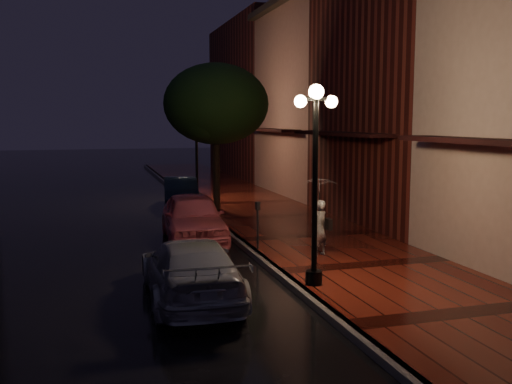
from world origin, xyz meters
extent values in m
plane|color=black|center=(0.00, 0.00, 0.00)|extent=(120.00, 120.00, 0.00)
cube|color=#46120C|center=(2.25, 0.00, 0.07)|extent=(4.50, 60.00, 0.15)
cube|color=#595451|center=(0.00, 0.00, 0.07)|extent=(0.25, 60.00, 0.15)
cube|color=#511914|center=(7.00, 2.00, 5.50)|extent=(5.00, 8.00, 11.00)
cube|color=#8C5951|center=(7.00, 10.00, 4.50)|extent=(5.00, 8.00, 9.00)
cube|color=#511914|center=(7.00, 20.00, 5.00)|extent=(5.00, 12.00, 10.00)
cylinder|color=black|center=(0.35, -5.00, 2.15)|extent=(0.12, 0.12, 4.00)
cylinder|color=black|center=(0.35, -5.00, 0.30)|extent=(0.36, 0.36, 0.30)
cube|color=black|center=(0.35, -5.00, 4.15)|extent=(0.70, 0.08, 0.08)
sphere|color=#FFD899|center=(0.35, -5.00, 4.30)|extent=(0.32, 0.32, 0.32)
sphere|color=#FFD899|center=(0.00, -5.00, 4.10)|extent=(0.26, 0.26, 0.26)
sphere|color=#FFD899|center=(0.70, -5.00, 4.10)|extent=(0.26, 0.26, 0.26)
cylinder|color=black|center=(0.35, 9.00, 2.15)|extent=(0.12, 0.12, 4.00)
cylinder|color=black|center=(0.35, 9.00, 0.30)|extent=(0.36, 0.36, 0.30)
cube|color=black|center=(0.35, 9.00, 4.15)|extent=(0.70, 0.08, 0.08)
sphere|color=#FFD899|center=(0.35, 9.00, 4.30)|extent=(0.32, 0.32, 0.32)
sphere|color=#FFD899|center=(0.00, 9.00, 4.10)|extent=(0.26, 0.26, 0.26)
sphere|color=#FFD899|center=(0.70, 9.00, 4.10)|extent=(0.26, 0.26, 0.26)
cylinder|color=black|center=(0.60, 6.00, 1.75)|extent=(0.28, 0.28, 3.20)
ellipsoid|color=black|center=(0.60, 6.00, 4.35)|extent=(4.16, 4.16, 3.20)
sphere|color=black|center=(1.30, 6.60, 3.75)|extent=(1.80, 1.80, 1.80)
sphere|color=black|center=(0.00, 5.30, 3.85)|extent=(1.80, 1.80, 1.80)
imported|color=#D05561|center=(-1.27, 0.83, 0.75)|extent=(2.02, 4.49, 1.50)
imported|color=black|center=(-0.60, 7.67, 0.65)|extent=(1.82, 4.08, 1.30)
imported|color=#9C9BA2|center=(-2.33, -4.88, 0.65)|extent=(1.91, 4.49, 1.29)
imported|color=silver|center=(1.48, -2.54, 0.89)|extent=(0.64, 0.54, 1.48)
imported|color=silver|center=(1.48, -2.54, 1.83)|extent=(0.86, 0.88, 0.79)
cylinder|color=black|center=(1.48, -2.54, 1.24)|extent=(0.02, 0.02, 1.19)
cube|color=black|center=(1.73, -2.59, 0.99)|extent=(0.12, 0.28, 0.30)
cylinder|color=black|center=(0.15, -1.35, 0.71)|extent=(0.06, 0.06, 1.11)
cube|color=black|center=(0.15, -1.35, 1.36)|extent=(0.15, 0.13, 0.22)
camera|label=1|loc=(-4.25, -16.26, 3.71)|focal=40.00mm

